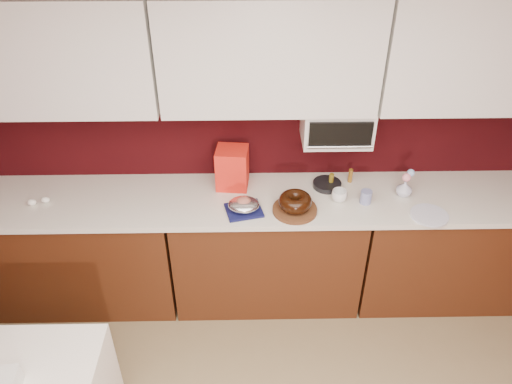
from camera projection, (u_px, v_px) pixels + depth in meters
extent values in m
cube|color=white|center=(322.00, 108.00, 0.89)|extent=(4.00, 4.50, 0.02)
cube|color=#310609|center=(267.00, 131.00, 3.44)|extent=(4.00, 0.02, 2.50)
cube|color=#4D230F|center=(85.00, 252.00, 3.64)|extent=(1.31, 0.58, 0.86)
cube|color=#4D230F|center=(267.00, 250.00, 3.66)|extent=(1.31, 0.58, 0.86)
cube|color=#4D230F|center=(447.00, 247.00, 3.68)|extent=(1.31, 0.58, 0.86)
cube|color=silver|center=(268.00, 200.00, 3.40)|extent=(4.00, 0.62, 0.04)
cube|color=white|center=(44.00, 56.00, 2.94)|extent=(1.31, 0.33, 0.70)
cube|color=white|center=(269.00, 54.00, 2.96)|extent=(1.31, 0.33, 0.70)
cube|color=white|center=(492.00, 53.00, 2.98)|extent=(1.31, 0.33, 0.70)
cube|color=white|center=(337.00, 124.00, 3.26)|extent=(0.45, 0.30, 0.25)
cube|color=black|center=(340.00, 135.00, 3.13)|extent=(0.40, 0.02, 0.18)
cylinder|color=silver|center=(340.00, 147.00, 3.16)|extent=(0.42, 0.02, 0.02)
cylinder|color=#59331A|center=(295.00, 210.00, 3.26)|extent=(0.33, 0.33, 0.03)
torus|color=black|center=(295.00, 202.00, 3.22)|extent=(0.25, 0.25, 0.09)
cube|color=#121546|center=(244.00, 210.00, 3.26)|extent=(0.27, 0.24, 0.02)
ellipsoid|color=white|center=(244.00, 205.00, 3.24)|extent=(0.25, 0.23, 0.08)
ellipsoid|color=#B96654|center=(244.00, 202.00, 3.22)|extent=(0.12, 0.11, 0.06)
cube|color=red|center=(232.00, 168.00, 3.43)|extent=(0.23, 0.21, 0.29)
cylinder|color=black|center=(327.00, 184.00, 3.49)|extent=(0.23, 0.23, 0.03)
imported|color=white|center=(339.00, 195.00, 3.34)|extent=(0.13, 0.13, 0.10)
cylinder|color=navy|center=(366.00, 197.00, 3.32)|extent=(0.08, 0.08, 0.09)
imported|color=silver|center=(405.00, 187.00, 3.38)|extent=(0.11, 0.11, 0.13)
sphere|color=pink|center=(407.00, 177.00, 3.33)|extent=(0.06, 0.06, 0.06)
sphere|color=#9BC2F9|center=(411.00, 173.00, 3.34)|extent=(0.05, 0.05, 0.05)
cylinder|color=white|center=(429.00, 215.00, 3.22)|extent=(0.28, 0.28, 0.01)
cylinder|color=olive|center=(331.00, 180.00, 3.48)|extent=(0.04, 0.04, 0.10)
ellipsoid|color=white|center=(46.00, 200.00, 3.34)|extent=(0.07, 0.06, 0.04)
ellipsoid|color=white|center=(32.00, 202.00, 3.31)|extent=(0.06, 0.05, 0.05)
cylinder|color=brown|center=(350.00, 176.00, 3.52)|extent=(0.03, 0.03, 0.10)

